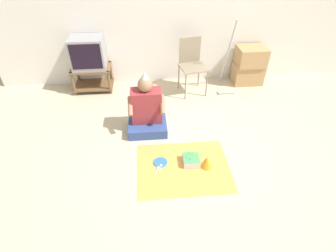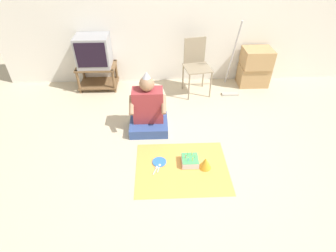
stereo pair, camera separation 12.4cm
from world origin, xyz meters
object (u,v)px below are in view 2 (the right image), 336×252
dust_mop (231,72)px  paper_plate (159,162)px  birthday_cake (190,161)px  tv (94,51)px  party_hat_blue (205,163)px  cardboard_box_stack (255,67)px  folding_chair (196,62)px  person_seated (148,111)px

dust_mop → paper_plate: bearing=-126.5°
dust_mop → birthday_cake: bearing=-116.9°
dust_mop → paper_plate: dust_mop is taller
tv → party_hat_blue: tv is taller
dust_mop → party_hat_blue: dust_mop is taller
birthday_cake → paper_plate: 0.38m
party_hat_blue → birthday_cake: bearing=157.2°
dust_mop → party_hat_blue: bearing=-111.2°
party_hat_blue → tv: bearing=128.1°
cardboard_box_stack → birthday_cake: (-1.35, -1.97, -0.29)m
cardboard_box_stack → folding_chair: bearing=-170.5°
party_hat_blue → folding_chair: bearing=87.1°
person_seated → paper_plate: person_seated is taller
dust_mop → person_seated: dust_mop is taller
cardboard_box_stack → paper_plate: bearing=-131.9°
cardboard_box_stack → dust_mop: size_ratio=0.54×
person_seated → party_hat_blue: (0.69, -0.82, -0.22)m
birthday_cake → party_hat_blue: bearing=-22.8°
person_seated → paper_plate: (0.14, -0.71, -0.29)m
party_hat_blue → paper_plate: (-0.55, 0.11, -0.07)m
folding_chair → person_seated: folding_chair is taller
folding_chair → paper_plate: bearing=-110.3°
folding_chair → party_hat_blue: size_ratio=6.06×
folding_chair → birthday_cake: 1.87m
cardboard_box_stack → person_seated: size_ratio=0.76×
dust_mop → paper_plate: (-1.25, -1.69, -0.36)m
cardboard_box_stack → party_hat_blue: size_ratio=4.48×
person_seated → party_hat_blue: bearing=-49.7°
party_hat_blue → person_seated: bearing=130.3°
dust_mop → cardboard_box_stack: bearing=26.7°
folding_chair → party_hat_blue: folding_chair is taller
dust_mop → person_seated: size_ratio=1.41×
person_seated → tv: bearing=126.5°
birthday_cake → cardboard_box_stack: bearing=55.4°
dust_mop → person_seated: bearing=-144.7°
party_hat_blue → dust_mop: bearing=68.8°
party_hat_blue → cardboard_box_stack: bearing=60.0°
birthday_cake → folding_chair: bearing=81.4°
cardboard_box_stack → paper_plate: (-1.73, -1.93, -0.33)m
folding_chair → cardboard_box_stack: bearing=9.5°
cardboard_box_stack → dust_mop: bearing=-153.3°
tv → paper_plate: 2.31m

